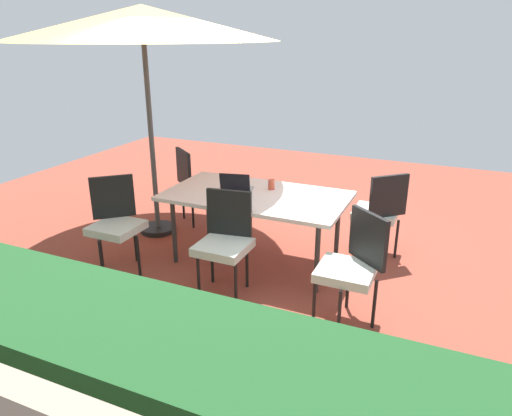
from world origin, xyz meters
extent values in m
cube|color=brown|center=(0.00, 0.00, -0.01)|extent=(10.00, 10.00, 0.02)
cube|color=#1E4C23|center=(0.00, 2.77, 0.54)|extent=(6.30, 0.76, 1.09)
cube|color=silver|center=(0.00, 0.00, 0.75)|extent=(1.89, 1.05, 0.04)
cylinder|color=#333333|center=(-0.79, -0.37, 0.37)|extent=(0.05, 0.05, 0.73)
cylinder|color=#333333|center=(0.79, -0.37, 0.37)|extent=(0.05, 0.05, 0.73)
cylinder|color=#333333|center=(-0.79, 0.37, 0.37)|extent=(0.05, 0.05, 0.73)
cylinder|color=#333333|center=(0.79, 0.37, 0.37)|extent=(0.05, 0.05, 0.73)
cylinder|color=#4C4C4C|center=(1.46, -0.26, 1.30)|extent=(0.06, 0.06, 2.59)
cone|color=#DBB766|center=(1.46, -0.26, 2.46)|extent=(3.01, 3.01, 0.37)
cylinder|color=black|center=(1.46, -0.26, 0.03)|extent=(0.44, 0.44, 0.06)
cube|color=silver|center=(1.21, 0.79, 0.49)|extent=(0.46, 0.46, 0.08)
cube|color=black|center=(1.35, 0.63, 0.76)|extent=(0.35, 0.32, 0.45)
cylinder|color=black|center=(1.22, 1.04, 0.23)|extent=(0.03, 0.03, 0.45)
cylinder|color=black|center=(0.95, 0.80, 0.23)|extent=(0.03, 0.03, 0.45)
cylinder|color=black|center=(1.46, 0.77, 0.23)|extent=(0.03, 0.03, 0.45)
cylinder|color=black|center=(1.20, 0.53, 0.23)|extent=(0.03, 0.03, 0.45)
cube|color=silver|center=(1.14, -0.79, 0.49)|extent=(0.46, 0.46, 0.08)
cube|color=black|center=(1.27, -0.62, 0.76)|extent=(0.37, 0.30, 0.45)
cylinder|color=black|center=(0.89, -0.82, 0.23)|extent=(0.03, 0.03, 0.45)
cylinder|color=black|center=(1.17, -1.04, 0.23)|extent=(0.03, 0.03, 0.45)
cylinder|color=black|center=(1.11, -0.53, 0.23)|extent=(0.03, 0.03, 0.45)
cylinder|color=black|center=(1.39, -0.76, 0.23)|extent=(0.03, 0.03, 0.45)
cube|color=silver|center=(-1.13, -0.71, 0.49)|extent=(0.46, 0.46, 0.08)
cube|color=black|center=(-1.27, -0.55, 0.76)|extent=(0.35, 0.33, 0.45)
cylinder|color=black|center=(-1.14, -0.96, 0.23)|extent=(0.03, 0.03, 0.45)
cylinder|color=black|center=(-0.87, -0.72, 0.23)|extent=(0.03, 0.03, 0.45)
cylinder|color=black|center=(-1.38, -0.70, 0.23)|extent=(0.03, 0.03, 0.45)
cylinder|color=black|center=(-1.12, -0.45, 0.23)|extent=(0.03, 0.03, 0.45)
cube|color=silver|center=(0.00, 0.76, 0.49)|extent=(0.46, 0.46, 0.08)
cube|color=black|center=(0.03, 0.55, 0.76)|extent=(0.44, 0.10, 0.45)
cylinder|color=black|center=(0.16, 0.96, 0.23)|extent=(0.03, 0.03, 0.45)
cylinder|color=black|center=(-0.20, 0.91, 0.23)|extent=(0.03, 0.03, 0.45)
cylinder|color=black|center=(0.21, 0.61, 0.23)|extent=(0.03, 0.03, 0.45)
cylinder|color=black|center=(-0.15, 0.55, 0.23)|extent=(0.03, 0.03, 0.45)
cube|color=silver|center=(-1.16, 0.77, 0.49)|extent=(0.46, 0.46, 0.08)
cube|color=black|center=(-1.29, 0.61, 0.76)|extent=(0.36, 0.31, 0.45)
cylinder|color=black|center=(-0.91, 0.79, 0.23)|extent=(0.03, 0.03, 0.45)
cylinder|color=black|center=(-1.18, 1.02, 0.23)|extent=(0.03, 0.03, 0.45)
cylinder|color=black|center=(-1.13, 0.52, 0.23)|extent=(0.03, 0.03, 0.45)
cylinder|color=black|center=(-1.41, 0.74, 0.23)|extent=(0.03, 0.03, 0.45)
cube|color=gray|center=(0.24, -0.05, 0.78)|extent=(0.36, 0.29, 0.02)
cube|color=black|center=(0.22, 0.06, 0.89)|extent=(0.32, 0.12, 0.20)
cylinder|color=#CC4C33|center=(-0.09, -0.21, 0.83)|extent=(0.07, 0.07, 0.11)
camera|label=1|loc=(-1.89, 4.28, 2.37)|focal=33.27mm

